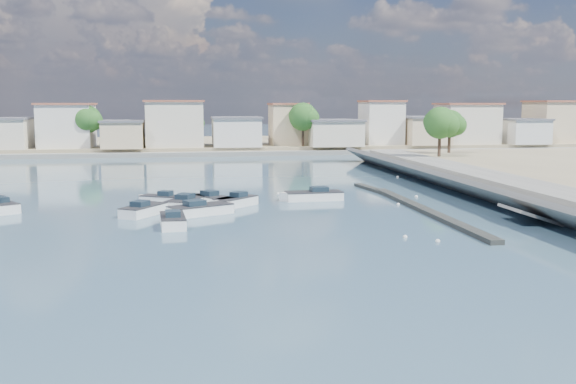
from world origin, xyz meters
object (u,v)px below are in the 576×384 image
object	(u,v)px
motorboat_c	(311,196)
motorboat_e	(189,202)
motorboat_g	(215,201)
motorboat_h	(204,210)
motorboat_f	(160,200)
motorboat_b	(145,210)
motorboat_d	(234,203)
motorboat_a	(173,221)

from	to	relation	value
motorboat_c	motorboat_e	world-z (taller)	same
motorboat_g	motorboat_h	world-z (taller)	same
motorboat_e	motorboat_f	world-z (taller)	same
motorboat_b	motorboat_c	size ratio (longest dim) A/B	0.78
motorboat_f	motorboat_g	distance (m)	5.13
motorboat_b	motorboat_e	world-z (taller)	same
motorboat_b	motorboat_h	xyz separation A→B (m)	(4.80, -0.56, 0.00)
motorboat_b	motorboat_d	xyz separation A→B (m)	(7.60, 3.05, -0.00)
motorboat_c	motorboat_f	distance (m)	14.20
motorboat_a	motorboat_g	size ratio (longest dim) A/B	1.03
motorboat_d	motorboat_h	xyz separation A→B (m)	(-2.80, -3.62, 0.00)
motorboat_b	motorboat_c	world-z (taller)	same
motorboat_g	motorboat_h	bearing A→B (deg)	-103.43
motorboat_b	motorboat_d	bearing A→B (deg)	21.89
motorboat_g	motorboat_h	size ratio (longest dim) A/B	0.86
motorboat_e	motorboat_h	xyz separation A→B (m)	(1.16, -4.32, 0.00)
motorboat_e	motorboat_g	distance (m)	2.33
motorboat_b	motorboat_g	bearing A→B (deg)	35.10
motorboat_g	motorboat_a	bearing A→B (deg)	-110.84
motorboat_h	motorboat_c	bearing A→B (deg)	31.70
motorboat_f	motorboat_c	bearing A→B (deg)	1.45
motorboat_c	motorboat_f	size ratio (longest dim) A/B	1.44
motorboat_c	motorboat_d	bearing A→B (deg)	-159.77
motorboat_f	motorboat_h	distance (m)	7.15
motorboat_c	motorboat_b	bearing A→B (deg)	-158.94
motorboat_b	motorboat_h	size ratio (longest dim) A/B	0.82
motorboat_c	motorboat_h	bearing A→B (deg)	-148.30
motorboat_a	motorboat_g	xyz separation A→B (m)	(3.58, 9.41, 0.00)
motorboat_b	motorboat_c	xyz separation A→B (m)	(15.17, 5.84, 0.00)
motorboat_c	motorboat_h	xyz separation A→B (m)	(-10.37, -6.40, -0.00)
motorboat_a	motorboat_e	bearing A→B (deg)	81.82
motorboat_d	motorboat_f	distance (m)	7.06
motorboat_a	motorboat_h	xyz separation A→B (m)	(2.45, 4.69, -0.00)
motorboat_a	motorboat_c	distance (m)	16.95
motorboat_a	motorboat_h	world-z (taller)	same
motorboat_d	motorboat_h	bearing A→B (deg)	-127.79
motorboat_g	motorboat_d	bearing A→B (deg)	-33.57
motorboat_f	motorboat_b	bearing A→B (deg)	-100.04
motorboat_e	motorboat_g	bearing A→B (deg)	10.19
motorboat_f	motorboat_h	world-z (taller)	same
motorboat_d	motorboat_g	world-z (taller)	same
motorboat_d	motorboat_h	size ratio (longest dim) A/B	0.76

